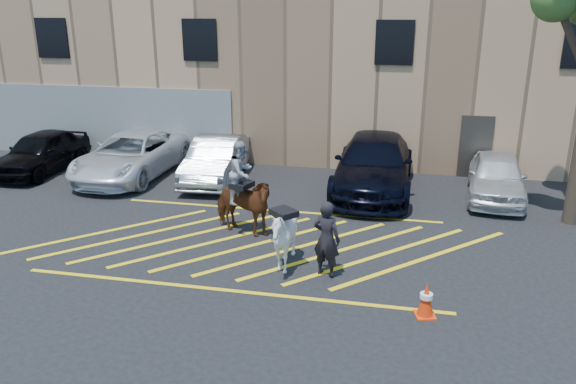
% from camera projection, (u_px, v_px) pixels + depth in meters
% --- Properties ---
extents(ground, '(90.00, 90.00, 0.00)m').
position_uv_depth(ground, '(260.00, 240.00, 14.67)').
color(ground, black).
rests_on(ground, ground).
extents(car_black_suv, '(1.78, 4.38, 1.49)m').
position_uv_depth(car_black_suv, '(41.00, 152.00, 20.41)').
color(car_black_suv, black).
rests_on(car_black_suv, ground).
extents(car_white_pickup, '(2.66, 5.53, 1.52)m').
position_uv_depth(car_white_pickup, '(131.00, 155.00, 19.86)').
color(car_white_pickup, silver).
rests_on(car_white_pickup, ground).
extents(car_silver_sedan, '(1.88, 4.57, 1.47)m').
position_uv_depth(car_silver_sedan, '(216.00, 159.00, 19.45)').
color(car_silver_sedan, '#949AA2').
rests_on(car_silver_sedan, ground).
extents(car_blue_suv, '(2.50, 6.04, 1.75)m').
position_uv_depth(car_blue_suv, '(374.00, 164.00, 18.36)').
color(car_blue_suv, black).
rests_on(car_blue_suv, ground).
extents(car_white_suv, '(2.09, 4.33, 1.42)m').
position_uv_depth(car_white_suv, '(496.00, 176.00, 17.60)').
color(car_white_suv, silver).
rests_on(car_white_suv, ground).
extents(handler, '(0.75, 0.61, 1.78)m').
position_uv_depth(handler, '(327.00, 239.00, 12.48)').
color(handler, black).
rests_on(handler, ground).
extents(warehouse, '(32.42, 10.20, 7.30)m').
position_uv_depth(warehouse, '(327.00, 57.00, 24.63)').
color(warehouse, tan).
rests_on(warehouse, ground).
extents(hatching_zone, '(12.60, 5.12, 0.01)m').
position_uv_depth(hatching_zone, '(257.00, 244.00, 14.39)').
color(hatching_zone, yellow).
rests_on(hatching_zone, ground).
extents(mounted_bay, '(2.11, 1.44, 2.55)m').
position_uv_depth(mounted_bay, '(242.00, 198.00, 14.72)').
color(mounted_bay, '#5F2D16').
rests_on(mounted_bay, ground).
extents(saddled_white, '(1.88, 1.89, 1.56)m').
position_uv_depth(saddled_white, '(284.00, 237.00, 12.84)').
color(saddled_white, white).
rests_on(saddled_white, ground).
extents(traffic_cone, '(0.47, 0.47, 0.73)m').
position_uv_depth(traffic_cone, '(426.00, 299.00, 10.99)').
color(traffic_cone, '#FF3C0A').
rests_on(traffic_cone, ground).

